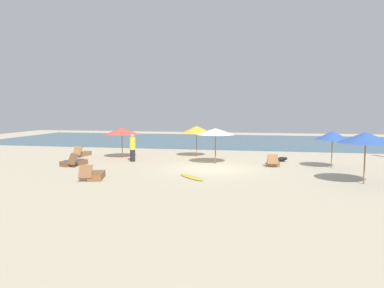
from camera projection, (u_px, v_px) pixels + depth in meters
name	position (u px, v px, depth m)	size (l,w,h in m)	color
ground_plane	(211.00, 169.00, 19.59)	(60.00, 60.00, 0.00)	beige
ocean_water	(237.00, 141.00, 36.17)	(48.00, 16.00, 0.06)	#476B7F
umbrella_0	(215.00, 131.00, 21.38)	(2.25, 2.25, 2.07)	brown
umbrella_1	(332.00, 135.00, 19.86)	(1.87, 1.87, 2.00)	olive
umbrella_2	(366.00, 138.00, 15.63)	(2.27, 2.27, 2.22)	olive
umbrella_3	(122.00, 131.00, 24.02)	(2.21, 2.21, 1.95)	brown
umbrella_4	(197.00, 129.00, 24.57)	(2.05, 2.05, 2.05)	brown
lounger_0	(96.00, 175.00, 16.91)	(1.04, 1.76, 0.72)	brown
lounger_1	(273.00, 162.00, 20.96)	(0.70, 1.73, 0.68)	olive
lounger_2	(74.00, 162.00, 20.90)	(1.20, 1.73, 0.74)	brown
lounger_3	(81.00, 154.00, 24.92)	(0.78, 1.70, 0.74)	olive
person_0	(133.00, 148.00, 22.42)	(0.46, 0.46, 1.66)	#26262D
dog	(282.00, 159.00, 22.40)	(0.64, 0.45, 0.30)	black
surfboard	(192.00, 177.00, 17.19)	(1.63, 1.78, 0.07)	gold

